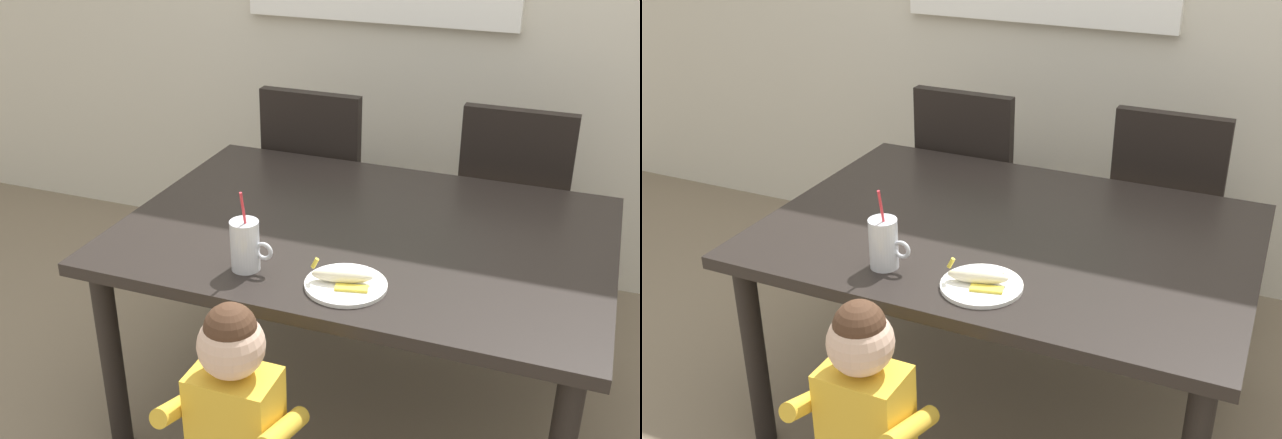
{
  "view_description": "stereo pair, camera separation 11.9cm",
  "coord_description": "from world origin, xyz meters",
  "views": [
    {
      "loc": [
        0.65,
        -2.09,
        1.8
      ],
      "look_at": [
        -0.11,
        -0.11,
        0.78
      ],
      "focal_mm": 42.89,
      "sensor_mm": 36.0,
      "label": 1
    },
    {
      "loc": [
        0.76,
        -2.05,
        1.8
      ],
      "look_at": [
        -0.11,
        -0.11,
        0.78
      ],
      "focal_mm": 42.89,
      "sensor_mm": 36.0,
      "label": 2
    }
  ],
  "objects": [
    {
      "name": "dining_table",
      "position": [
        0.0,
        0.0,
        0.64
      ],
      "size": [
        1.53,
        1.09,
        0.72
      ],
      "color": "black",
      "rests_on": "ground"
    },
    {
      "name": "milk_cup",
      "position": [
        -0.24,
        -0.37,
        0.79
      ],
      "size": [
        0.13,
        0.08,
        0.25
      ],
      "color": "silver",
      "rests_on": "dining_table"
    },
    {
      "name": "snack_plate",
      "position": [
        0.06,
        -0.37,
        0.73
      ],
      "size": [
        0.23,
        0.23,
        0.01
      ],
      "primitive_type": "cylinder",
      "color": "white",
      "rests_on": "dining_table"
    },
    {
      "name": "peeled_banana",
      "position": [
        0.05,
        -0.37,
        0.76
      ],
      "size": [
        0.18,
        0.12,
        0.07
      ],
      "rotation": [
        0.0,
        0.0,
        0.23
      ],
      "color": "#F4EAC6",
      "rests_on": "snack_plate"
    },
    {
      "name": "dining_chair_right",
      "position": [
        0.37,
        0.8,
        0.54
      ],
      "size": [
        0.44,
        0.45,
        0.96
      ],
      "rotation": [
        0.0,
        0.0,
        3.14
      ],
      "color": "black",
      "rests_on": "ground"
    },
    {
      "name": "toddler_standing",
      "position": [
        -0.1,
        -0.73,
        0.53
      ],
      "size": [
        0.33,
        0.24,
        0.84
      ],
      "color": "#3F4760",
      "rests_on": "ground"
    },
    {
      "name": "ground_plane",
      "position": [
        0.0,
        0.0,
        0.0
      ],
      "size": [
        24.0,
        24.0,
        0.0
      ],
      "primitive_type": "plane",
      "color": "#7A6B56"
    },
    {
      "name": "dining_chair_left",
      "position": [
        -0.44,
        0.73,
        0.54
      ],
      "size": [
        0.44,
        0.44,
        0.96
      ],
      "rotation": [
        0.0,
        0.0,
        3.14
      ],
      "color": "black",
      "rests_on": "ground"
    }
  ]
}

